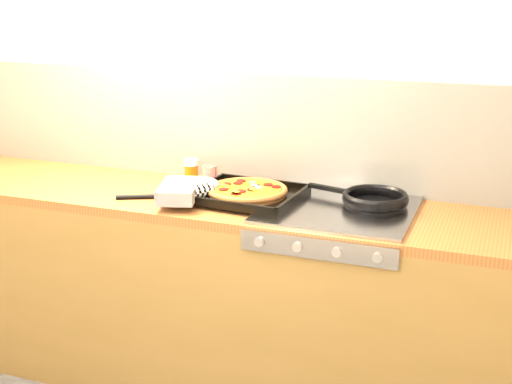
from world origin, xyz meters
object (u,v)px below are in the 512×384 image
at_px(pizza_on_tray, 229,191).
at_px(frying_pan, 374,199).
at_px(tomato_can, 210,177).
at_px(juice_glass, 191,171).

relative_size(pizza_on_tray, frying_pan, 1.25).
xyz_separation_m(tomato_can, juice_glass, (-0.11, 0.04, 0.01)).
height_order(tomato_can, juice_glass, juice_glass).
bearing_deg(tomato_can, pizza_on_tray, -45.72).
distance_m(pizza_on_tray, frying_pan, 0.60).
relative_size(frying_pan, tomato_can, 4.79).
relative_size(tomato_can, juice_glass, 0.90).
xyz_separation_m(pizza_on_tray, juice_glass, (-0.28, 0.21, 0.01)).
height_order(frying_pan, tomato_can, tomato_can).
relative_size(frying_pan, juice_glass, 4.32).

